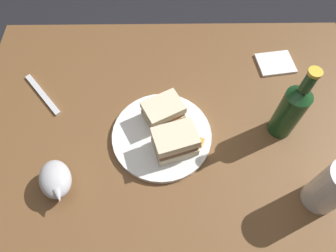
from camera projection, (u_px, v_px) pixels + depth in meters
ground_plane at (172, 199)px, 1.45m from camera, size 6.00×6.00×0.00m
dining_table at (172, 172)px, 1.14m from camera, size 1.13×0.81×0.70m
plate at (162, 136)px, 0.81m from camera, size 0.27×0.27×0.01m
sandwich_half_left at (175, 142)px, 0.75m from camera, size 0.12×0.10×0.07m
sandwich_half_right at (163, 111)px, 0.81m from camera, size 0.12×0.11×0.06m
potato_wedge_front at (180, 141)px, 0.79m from camera, size 0.05×0.05×0.02m
potato_wedge_middle at (170, 121)px, 0.81m from camera, size 0.06×0.04×0.02m
potato_wedge_back at (194, 140)px, 0.79m from camera, size 0.06×0.04×0.01m
potato_wedge_left_edge at (181, 132)px, 0.80m from camera, size 0.03×0.05×0.02m
potato_wedge_right_edge at (178, 122)px, 0.82m from camera, size 0.04×0.05×0.02m
pint_glass at (330, 190)px, 0.68m from camera, size 0.08×0.08×0.16m
gravy_boat at (56, 180)px, 0.72m from camera, size 0.11×0.12×0.07m
cider_bottle at (291, 110)px, 0.75m from camera, size 0.06×0.06×0.24m
napkin at (275, 63)px, 0.95m from camera, size 0.12×0.10×0.01m
fork at (43, 94)px, 0.89m from camera, size 0.13×0.15×0.01m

